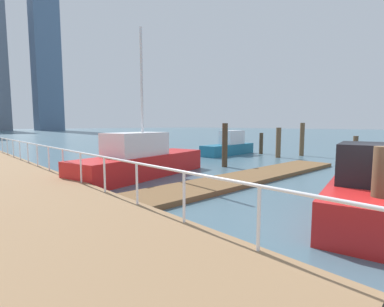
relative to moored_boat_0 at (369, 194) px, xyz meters
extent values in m
plane|color=#476675|center=(-0.92, 19.04, -0.71)|extent=(300.00, 300.00, 0.00)
cube|color=brown|center=(2.28, 5.22, -0.62)|extent=(13.41, 2.00, 0.18)
cylinder|color=white|center=(-4.07, 0.46, 0.22)|extent=(0.06, 0.06, 1.05)
cylinder|color=white|center=(-4.07, 2.25, 0.22)|extent=(0.06, 0.06, 1.05)
cylinder|color=white|center=(-4.07, 4.04, 0.22)|extent=(0.06, 0.06, 1.05)
cylinder|color=white|center=(-4.07, 5.83, 0.22)|extent=(0.06, 0.06, 1.05)
cylinder|color=white|center=(-4.07, 7.61, 0.22)|extent=(0.06, 0.06, 1.05)
cylinder|color=white|center=(-4.07, 9.40, 0.22)|extent=(0.06, 0.06, 1.05)
cylinder|color=white|center=(-4.07, 11.19, 0.22)|extent=(0.06, 0.06, 1.05)
cylinder|color=white|center=(-4.07, 12.97, 0.22)|extent=(0.06, 0.06, 1.05)
cylinder|color=white|center=(-4.07, 14.76, 0.22)|extent=(0.06, 0.06, 1.05)
cylinder|color=white|center=(-4.07, 16.55, 0.22)|extent=(0.06, 0.06, 1.05)
cylinder|color=white|center=(-4.07, 18.33, 0.22)|extent=(0.06, 0.06, 1.05)
cylinder|color=white|center=(-4.07, 20.12, 0.22)|extent=(0.06, 0.06, 1.05)
cylinder|color=white|center=(-4.07, 21.91, 0.22)|extent=(0.06, 0.06, 1.05)
cylinder|color=white|center=(-4.07, 9.40, 0.74)|extent=(0.06, 28.59, 0.06)
cylinder|color=#473826|center=(4.37, 8.33, 0.53)|extent=(0.32, 0.32, 2.48)
cylinder|color=#473826|center=(12.00, 10.91, 0.15)|extent=(0.31, 0.31, 1.72)
cylinder|color=brown|center=(-1.11, -0.47, 0.28)|extent=(0.32, 0.32, 1.97)
cylinder|color=brown|center=(13.12, 8.00, 0.56)|extent=(0.34, 0.34, 2.53)
cylinder|color=brown|center=(10.76, 8.65, 0.39)|extent=(0.36, 0.36, 2.18)
cylinder|color=brown|center=(10.87, 3.60, 0.15)|extent=(0.28, 0.28, 1.72)
cube|color=red|center=(-0.09, -0.02, -0.25)|extent=(4.76, 2.77, 0.92)
cube|color=black|center=(0.26, 0.06, 0.72)|extent=(2.01, 1.78, 1.02)
cube|color=#1E6B8C|center=(9.52, 12.34, -0.29)|extent=(5.56, 1.87, 0.83)
cube|color=white|center=(10.01, 12.38, 0.67)|extent=(2.15, 1.30, 1.09)
cube|color=red|center=(-0.61, 9.06, -0.20)|extent=(7.43, 3.63, 1.01)
cube|color=white|center=(-1.04, 8.96, 0.82)|extent=(3.15, 2.20, 1.04)
cylinder|color=silver|center=(-0.61, 9.06, 3.16)|extent=(0.12, 0.12, 5.72)
cube|color=slate|center=(27.97, 121.77, 34.89)|extent=(9.71, 10.13, 71.20)
camera|label=1|loc=(-7.77, -1.95, 1.70)|focal=26.20mm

